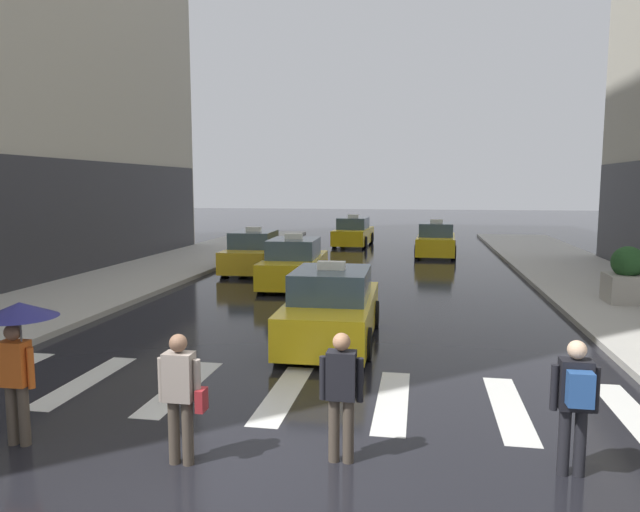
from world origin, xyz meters
The scene contains 12 objects.
ground_plane centered at (0.00, 0.00, 0.00)m, with size 160.00×160.00×0.00m, color black.
crosswalk_markings centered at (0.00, 3.00, 0.00)m, with size 11.30×2.80×0.01m.
taxi_lead centered at (0.29, 6.39, 0.72)m, with size 2.00×4.57×1.80m.
taxi_second centered at (-2.11, 13.43, 0.72)m, with size 2.06×4.60×1.80m.
taxi_third centered at (-4.42, 16.39, 0.72)m, with size 2.06×4.60×1.80m.
taxi_fourth centered at (2.95, 23.06, 0.72)m, with size 2.08×4.61×1.80m.
taxi_fifth centered at (-1.65, 27.15, 0.72)m, with size 2.09×4.61×1.80m.
pedestrian_with_umbrella centered at (-2.95, 0.53, 1.52)m, with size 0.96×0.96×1.94m.
pedestrian_with_backpack centered at (4.02, 0.89, 0.97)m, with size 0.55×0.43×1.65m.
pedestrian_with_handbag centered at (-0.66, 0.40, 0.93)m, with size 0.60×0.24×1.65m.
pedestrian_plain_coat centered at (1.27, 0.80, 0.94)m, with size 0.55×0.24×1.65m.
planter_mid_block centered at (7.96, 11.37, 0.87)m, with size 1.10×1.10×1.60m.
Camera 1 is at (2.19, -6.04, 3.43)m, focal length 32.54 mm.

